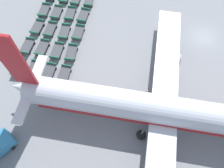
% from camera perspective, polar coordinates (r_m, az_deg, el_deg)
% --- Properties ---
extents(ground_plane, '(500.00, 500.00, 0.00)m').
position_cam_1_polar(ground_plane, '(38.97, 22.78, 11.22)').
color(ground_plane, gray).
extents(airplane, '(34.14, 41.00, 13.35)m').
position_cam_1_polar(airplane, '(27.08, 15.40, -7.01)').
color(airplane, silver).
rests_on(airplane, ground_plane).
extents(baggage_dolly_row_near_col_b, '(3.58, 1.69, 0.92)m').
position_cam_1_polar(baggage_dolly_row_near_col_b, '(41.21, -17.29, 17.89)').
color(baggage_dolly_row_near_col_b, '#424449').
rests_on(baggage_dolly_row_near_col_b, ground_plane).
extents(baggage_dolly_row_near_col_c, '(3.63, 1.84, 0.92)m').
position_cam_1_polar(baggage_dolly_row_near_col_c, '(38.80, -18.92, 13.87)').
color(baggage_dolly_row_near_col_c, '#424449').
rests_on(baggage_dolly_row_near_col_c, ground_plane).
extents(baggage_dolly_row_near_col_d, '(3.62, 1.79, 0.92)m').
position_cam_1_polar(baggage_dolly_row_near_col_d, '(36.71, -21.24, 9.21)').
color(baggage_dolly_row_near_col_d, '#424449').
rests_on(baggage_dolly_row_near_col_d, ground_plane).
extents(baggage_dolly_row_near_col_e, '(3.57, 1.66, 0.92)m').
position_cam_1_polar(baggage_dolly_row_near_col_e, '(34.82, -23.19, 4.04)').
color(baggage_dolly_row_near_col_e, '#424449').
rests_on(baggage_dolly_row_near_col_e, ground_plane).
extents(baggage_dolly_row_mid_a_col_b, '(3.60, 1.72, 0.92)m').
position_cam_1_polar(baggage_dolly_row_mid_a_col_b, '(40.30, -14.26, 17.67)').
color(baggage_dolly_row_mid_a_col_b, '#424449').
rests_on(baggage_dolly_row_mid_a_col_b, ground_plane).
extents(baggage_dolly_row_mid_a_col_c, '(3.61, 1.77, 0.92)m').
position_cam_1_polar(baggage_dolly_row_mid_a_col_c, '(37.85, -15.88, 13.54)').
color(baggage_dolly_row_mid_a_col_c, '#424449').
rests_on(baggage_dolly_row_mid_a_col_c, ground_plane).
extents(baggage_dolly_row_mid_a_col_d, '(3.62, 1.81, 0.92)m').
position_cam_1_polar(baggage_dolly_row_mid_a_col_d, '(35.74, -17.77, 8.98)').
color(baggage_dolly_row_mid_a_col_d, '#424449').
rests_on(baggage_dolly_row_mid_a_col_d, ground_plane).
extents(baggage_dolly_row_mid_a_col_e, '(3.57, 1.66, 0.92)m').
position_cam_1_polar(baggage_dolly_row_mid_a_col_e, '(33.81, -19.73, 3.65)').
color(baggage_dolly_row_mid_a_col_e, '#424449').
rests_on(baggage_dolly_row_mid_a_col_e, ground_plane).
extents(baggage_dolly_row_mid_b_col_b, '(3.58, 1.68, 0.92)m').
position_cam_1_polar(baggage_dolly_row_mid_b_col_b, '(39.60, -10.87, 17.60)').
color(baggage_dolly_row_mid_b_col_b, '#424449').
rests_on(baggage_dolly_row_mid_b_col_b, ground_plane).
extents(baggage_dolly_row_mid_b_col_c, '(3.57, 1.65, 0.92)m').
position_cam_1_polar(baggage_dolly_row_mid_b_col_c, '(36.96, -12.34, 13.18)').
color(baggage_dolly_row_mid_b_col_c, '#424449').
rests_on(baggage_dolly_row_mid_b_col_c, ground_plane).
extents(baggage_dolly_row_mid_b_col_d, '(3.61, 1.75, 0.92)m').
position_cam_1_polar(baggage_dolly_row_mid_b_col_d, '(34.76, -14.18, 8.39)').
color(baggage_dolly_row_mid_b_col_d, '#424449').
rests_on(baggage_dolly_row_mid_b_col_d, ground_plane).
extents(baggage_dolly_row_mid_b_col_e, '(3.61, 1.77, 0.92)m').
position_cam_1_polar(baggage_dolly_row_mid_b_col_e, '(32.86, -16.21, 2.95)').
color(baggage_dolly_row_mid_b_col_e, '#424449').
rests_on(baggage_dolly_row_mid_b_col_e, ground_plane).
extents(baggage_dolly_row_far_col_a, '(3.58, 1.67, 0.92)m').
position_cam_1_polar(baggage_dolly_row_far_col_a, '(41.55, -6.05, 20.88)').
color(baggage_dolly_row_far_col_a, '#424449').
rests_on(baggage_dolly_row_far_col_a, ground_plane).
extents(baggage_dolly_row_far_col_b, '(3.63, 1.83, 0.92)m').
position_cam_1_polar(baggage_dolly_row_far_col_b, '(38.95, -7.52, 17.30)').
color(baggage_dolly_row_far_col_b, '#424449').
rests_on(baggage_dolly_row_far_col_b, ground_plane).
extents(baggage_dolly_row_far_col_c, '(3.61, 1.75, 0.92)m').
position_cam_1_polar(baggage_dolly_row_far_col_c, '(36.45, -8.79, 13.14)').
color(baggage_dolly_row_far_col_c, '#424449').
rests_on(baggage_dolly_row_far_col_c, ground_plane).
extents(baggage_dolly_row_far_col_d, '(3.57, 1.65, 0.92)m').
position_cam_1_polar(baggage_dolly_row_far_col_d, '(34.10, -10.59, 8.06)').
color(baggage_dolly_row_far_col_d, '#424449').
rests_on(baggage_dolly_row_far_col_d, ground_plane).
extents(baggage_dolly_row_far_col_e, '(3.61, 1.76, 0.92)m').
position_cam_1_polar(baggage_dolly_row_far_col_e, '(32.11, -12.43, 2.40)').
color(baggage_dolly_row_far_col_e, '#424449').
rests_on(baggage_dolly_row_far_col_e, ground_plane).
extents(stand_guidance_stripe, '(1.13, 24.44, 0.01)m').
position_cam_1_polar(stand_guidance_stripe, '(30.47, -2.01, -2.48)').
color(stand_guidance_stripe, yellow).
rests_on(stand_guidance_stripe, ground_plane).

